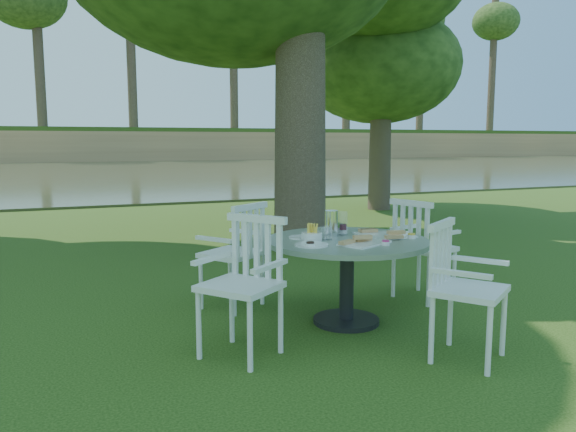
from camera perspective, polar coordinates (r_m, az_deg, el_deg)
The scene contains 9 objects.
ground at distance 5.18m, azimuth 0.87°, elevation -9.64°, with size 140.00×140.00×0.00m, color #1C380B.
table at distance 4.74m, azimuth 6.02°, elevation -4.04°, with size 1.36×1.36×0.72m.
chair_ne at distance 5.54m, azimuth 13.06°, elevation -2.57°, with size 0.57×0.60×0.98m.
chair_nw at distance 5.15m, azimuth -4.90°, elevation -3.19°, with size 0.67×0.66×0.97m.
chair_sw at distance 4.09m, azimuth -4.11°, elevation -5.86°, with size 0.68×0.68×1.00m.
chair_se at distance 4.16m, azimuth 16.72°, elevation -6.14°, with size 0.66×0.66×0.97m.
tableware at distance 4.76m, azimuth 5.38°, elevation -1.71°, with size 1.13×0.86×0.22m.
river at distance 27.64m, azimuth -18.60°, elevation 4.07°, with size 100.00×28.00×0.12m, color #343821.
far_bank at distance 46.06m, azimuth -20.37°, elevation 14.31°, with size 100.00×18.00×15.20m.
Camera 1 is at (-1.98, -4.53, 1.54)m, focal length 35.00 mm.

